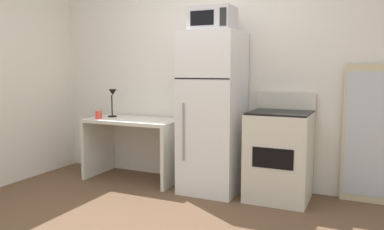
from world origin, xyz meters
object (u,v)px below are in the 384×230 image
(desk, at_px, (134,137))
(oven_range, at_px, (279,155))
(refrigerator, at_px, (213,113))
(coffee_mug, at_px, (99,115))
(leaning_mirror, at_px, (366,134))
(microwave, at_px, (213,20))
(desk_lamp, at_px, (113,98))

(desk, xyz_separation_m, oven_range, (1.77, 0.01, -0.06))
(refrigerator, xyz_separation_m, oven_range, (0.73, 0.02, -0.41))
(coffee_mug, distance_m, leaning_mirror, 3.00)
(microwave, xyz_separation_m, oven_range, (0.73, 0.04, -1.41))
(coffee_mug, xyz_separation_m, refrigerator, (1.43, 0.16, 0.07))
(refrigerator, relative_size, oven_range, 1.59)
(desk_lamp, distance_m, microwave, 1.63)
(coffee_mug, height_order, microwave, microwave)
(microwave, bearing_deg, refrigerator, 90.32)
(desk, bearing_deg, coffee_mug, -156.77)
(oven_range, bearing_deg, refrigerator, -178.17)
(desk, relative_size, oven_range, 1.04)
(desk_lamp, xyz_separation_m, coffee_mug, (-0.07, -0.20, -0.19))
(coffee_mug, relative_size, refrigerator, 0.05)
(refrigerator, height_order, oven_range, refrigerator)
(coffee_mug, bearing_deg, leaning_mirror, 8.34)
(desk_lamp, height_order, microwave, microwave)
(leaning_mirror, bearing_deg, microwave, -168.99)
(microwave, bearing_deg, oven_range, 3.48)
(microwave, bearing_deg, desk, 178.10)
(microwave, distance_m, oven_range, 1.59)
(desk_lamp, bearing_deg, microwave, -2.60)
(desk_lamp, height_order, oven_range, desk_lamp)
(desk_lamp, relative_size, oven_range, 0.32)
(oven_range, bearing_deg, desk_lamp, 179.53)
(desk, distance_m, coffee_mug, 0.51)
(refrigerator, bearing_deg, desk, 179.28)
(microwave, relative_size, oven_range, 0.42)
(microwave, bearing_deg, leaning_mirror, 11.01)
(desk_lamp, bearing_deg, coffee_mug, -108.68)
(desk, distance_m, desk_lamp, 0.57)
(coffee_mug, relative_size, microwave, 0.21)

